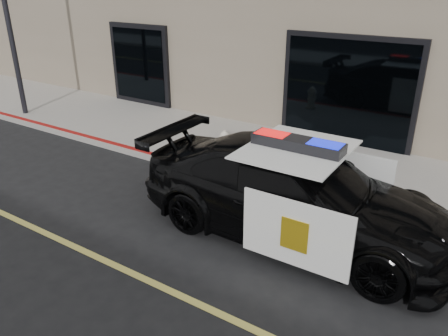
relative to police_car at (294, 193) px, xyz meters
The scene contains 5 objects.
ground 2.51m from the police_car, 82.58° to the right, with size 120.00×120.00×0.00m, color black.
sidewalk_n 2.99m from the police_car, 83.92° to the left, with size 60.00×3.50×0.15m, color gray.
police_car is the anchor object (origin of this frame).
fire_hydrant 3.23m from the police_car, 144.41° to the left, with size 0.33×0.45×0.72m.
street_light 10.43m from the police_car, behind, with size 0.15×1.40×5.53m.
Camera 1 is at (2.26, -3.79, 4.16)m, focal length 35.00 mm.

